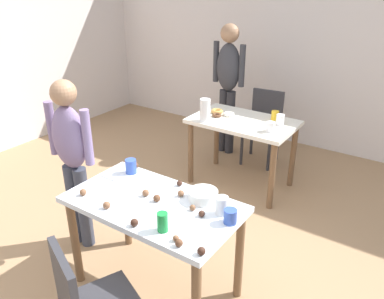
{
  "coord_description": "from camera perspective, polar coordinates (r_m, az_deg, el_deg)",
  "views": [
    {
      "loc": [
        1.54,
        -1.76,
        2.17
      ],
      "look_at": [
        -0.02,
        0.52,
        0.9
      ],
      "focal_mm": 36.67,
      "sensor_mm": 36.0,
      "label": 1
    }
  ],
  "objects": [
    {
      "name": "ground_plane",
      "position": [
        3.19,
        -5.28,
        -18.32
      ],
      "size": [
        6.4,
        6.4,
        0.0
      ],
      "primitive_type": "plane",
      "color": "#9E7A56"
    },
    {
      "name": "wall_back",
      "position": [
        5.27,
        17.32,
        14.09
      ],
      "size": [
        6.4,
        0.1,
        2.6
      ],
      "primitive_type": "cube",
      "color": "silver",
      "rests_on": "ground_plane"
    },
    {
      "name": "dining_table_near",
      "position": [
        2.73,
        -5.61,
        -9.56
      ],
      "size": [
        1.19,
        0.66,
        0.75
      ],
      "color": "silver",
      "rests_on": "ground_plane"
    },
    {
      "name": "dining_table_far",
      "position": [
        4.16,
        7.38,
        2.73
      ],
      "size": [
        1.07,
        0.67,
        0.75
      ],
      "color": "silver",
      "rests_on": "ground_plane"
    },
    {
      "name": "chair_far_table",
      "position": [
        4.82,
        10.39,
        3.92
      ],
      "size": [
        0.44,
        0.44,
        0.87
      ],
      "color": "#2D2D33",
      "rests_on": "ground_plane"
    },
    {
      "name": "person_girl_near",
      "position": [
        3.23,
        -17.09,
        -0.42
      ],
      "size": [
        0.45,
        0.22,
        1.45
      ],
      "color": "#383D4C",
      "rests_on": "ground_plane"
    },
    {
      "name": "person_adult_far",
      "position": [
        4.86,
        5.28,
        10.33
      ],
      "size": [
        0.45,
        0.23,
        1.61
      ],
      "color": "#28282D",
      "rests_on": "ground_plane"
    },
    {
      "name": "mixing_bowl",
      "position": [
        2.66,
        1.65,
        -6.67
      ],
      "size": [
        0.2,
        0.2,
        0.07
      ],
      "primitive_type": "cylinder",
      "color": "white",
      "rests_on": "dining_table_near"
    },
    {
      "name": "soda_can",
      "position": [
        2.36,
        -4.32,
        -10.48
      ],
      "size": [
        0.07,
        0.07,
        0.12
      ],
      "primitive_type": "cylinder",
      "color": "#198438",
      "rests_on": "dining_table_near"
    },
    {
      "name": "fork_near",
      "position": [
        2.99,
        -11.85,
        -4.19
      ],
      "size": [
        0.17,
        0.02,
        0.01
      ],
      "primitive_type": "cube",
      "color": "silver",
      "rests_on": "dining_table_near"
    },
    {
      "name": "cup_near_0",
      "position": [
        2.52,
        4.38,
        -8.12
      ],
      "size": [
        0.08,
        0.08,
        0.12
      ],
      "primitive_type": "cylinder",
      "color": "white",
      "rests_on": "dining_table_near"
    },
    {
      "name": "cup_near_1",
      "position": [
        3.03,
        -8.88,
        -2.43
      ],
      "size": [
        0.08,
        0.08,
        0.11
      ],
      "primitive_type": "cylinder",
      "color": "#3351B2",
      "rests_on": "dining_table_near"
    },
    {
      "name": "cup_near_2",
      "position": [
        2.44,
        5.59,
        -9.65
      ],
      "size": [
        0.08,
        0.08,
        0.09
      ],
      "primitive_type": "cylinder",
      "color": "#3351B2",
      "rests_on": "dining_table_near"
    },
    {
      "name": "cake_ball_0",
      "position": [
        2.73,
        -6.76,
        -6.28
      ],
      "size": [
        0.05,
        0.05,
        0.05
      ],
      "primitive_type": "sphere",
      "color": "brown",
      "rests_on": "dining_table_near"
    },
    {
      "name": "cake_ball_1",
      "position": [
        3.11,
        -8.25,
        -2.29
      ],
      "size": [
        0.05,
        0.05,
        0.05
      ],
      "primitive_type": "sphere",
      "color": "brown",
      "rests_on": "dining_table_near"
    },
    {
      "name": "cake_ball_2",
      "position": [
        2.78,
        0.94,
        -5.48
      ],
      "size": [
        0.05,
        0.05,
        0.05
      ],
      "primitive_type": "sphere",
      "color": "brown",
      "rests_on": "dining_table_near"
    },
    {
      "name": "cake_ball_3",
      "position": [
        2.44,
        -8.39,
        -10.47
      ],
      "size": [
        0.05,
        0.05,
        0.05
      ],
      "primitive_type": "sphere",
      "color": "#3D2319",
      "rests_on": "dining_table_near"
    },
    {
      "name": "cake_ball_4",
      "position": [
        2.26,
        -1.91,
        -13.42
      ],
      "size": [
        0.05,
        0.05,
        0.05
      ],
      "primitive_type": "sphere",
      "color": "brown",
      "rests_on": "dining_table_near"
    },
    {
      "name": "cake_ball_5",
      "position": [
        2.83,
        -1.83,
        -4.92
      ],
      "size": [
        0.04,
        0.04,
        0.04
      ],
      "primitive_type": "sphere",
      "color": "#3D2319",
      "rests_on": "dining_table_near"
    },
    {
      "name": "cake_ball_6",
      "position": [
        2.82,
        -15.56,
        -6.01
      ],
      "size": [
        0.05,
        0.05,
        0.05
      ],
      "primitive_type": "sphere",
      "color": "brown",
      "rests_on": "dining_table_near"
    },
    {
      "name": "cake_ball_7",
      "position": [
        2.56,
        0.09,
        -8.45
      ],
      "size": [
        0.04,
        0.04,
        0.04
      ],
      "primitive_type": "sphere",
      "color": "brown",
      "rests_on": "dining_table_near"
    },
    {
      "name": "cake_ball_8",
      "position": [
        2.71,
        -1.63,
        -6.4
      ],
      "size": [
        0.05,
        0.05,
        0.05
      ],
      "primitive_type": "sphere",
      "color": "brown",
      "rests_on": "dining_table_near"
    },
    {
      "name": "cake_ball_9",
      "position": [
        2.64,
        -12.31,
        -7.91
      ],
      "size": [
        0.05,
        0.05,
        0.05
      ],
      "primitive_type": "sphere",
      "color": "brown",
      "rests_on": "dining_table_near"
    },
    {
      "name": "cake_ball_10",
      "position": [
        2.5,
        1.41,
        -9.31
      ],
      "size": [
        0.04,
        0.04,
        0.04
      ],
      "primitive_type": "sphere",
      "color": "#3D2319",
      "rests_on": "dining_table_near"
    },
    {
      "name": "cake_ball_11",
      "position": [
        2.66,
        -5.14,
        -7.07
      ],
      "size": [
        0.05,
        0.05,
        0.05
      ],
      "primitive_type": "sphere",
      "color": "brown",
      "rests_on": "dining_table_near"
    },
    {
      "name": "cake_ball_12",
      "position": [
        2.21,
        1.37,
        -14.55
      ],
      "size": [
        0.05,
        0.05,
        0.05
      ],
      "primitive_type": "sphere",
      "color": "#3D2319",
      "rests_on": "dining_table_near"
    },
    {
      "name": "cake_ball_13",
      "position": [
        2.3,
        -2.37,
        -12.78
      ],
      "size": [
        0.04,
        0.04,
        0.04
      ],
      "primitive_type": "sphere",
      "color": "brown",
      "rests_on": "dining_table_near"
    },
    {
      "name": "pitcher_far",
      "position": [
        4.02,
        1.91,
        5.75
      ],
      "size": [
        0.11,
        0.11,
        0.23
      ],
      "primitive_type": "cylinder",
      "color": "white",
      "rests_on": "dining_table_far"
    },
    {
      "name": "cup_far_0",
      "position": [
        4.03,
        12.7,
        4.25
      ],
      "size": [
        0.08,
        0.08,
        0.11
      ],
      "primitive_type": "cylinder",
      "color": "white",
      "rests_on": "dining_table_far"
    },
    {
      "name": "cup_far_1",
      "position": [
        4.16,
        11.98,
        4.87
      ],
      "size": [
        0.08,
        0.08,
        0.1
      ],
      "primitive_type": "cylinder",
      "color": "yellow",
      "rests_on": "dining_table_far"
    },
    {
      "name": "cup_far_2",
      "position": [
        3.84,
        11.35,
        3.27
      ],
      "size": [
        0.09,
        0.09,
        0.1
      ],
      "primitive_type": "cylinder",
      "color": "white",
      "rests_on": "dining_table_far"
    },
    {
      "name": "donut_far_0",
      "position": [
        4.18,
        3.61,
        5.0
      ],
      "size": [
        0.1,
        0.1,
        0.03
      ],
      "primitive_type": "torus",
      "color": "brown",
      "rests_on": "dining_table_far"
    },
    {
      "name": "donut_far_1",
      "position": [
        4.3,
        3.65,
        5.58
      ],
      "size": [
        0.13,
        0.13,
        0.04
      ],
      "primitive_type": "torus",
      "color": "gold",
      "rests_on": "dining_table_far"
    },
    {
      "name": "donut_far_2",
      "position": [
        4.22,
        5.37,
        5.15
      ],
      "size": [
        0.12,
        0.12,
        0.04
      ],
      "primitive_type": "torus",
      "color": "white",
      "rests_on": "dining_table_far"
    }
  ]
}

